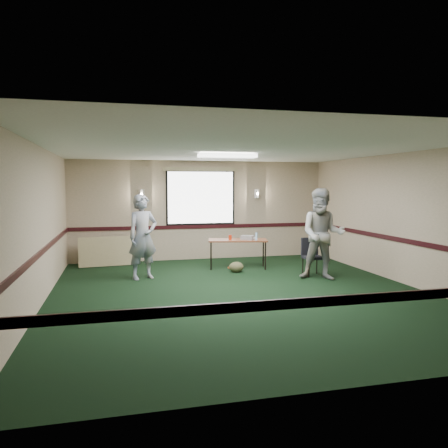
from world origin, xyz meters
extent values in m
plane|color=black|center=(0.00, 0.00, 0.00)|extent=(8.00, 8.00, 0.00)
plane|color=tan|center=(0.00, 4.00, 1.35)|extent=(7.00, 0.00, 7.00)
plane|color=tan|center=(0.00, -4.00, 1.35)|extent=(7.00, 0.00, 7.00)
plane|color=tan|center=(-3.50, 0.00, 1.35)|extent=(0.00, 8.00, 8.00)
plane|color=tan|center=(3.50, 0.00, 1.35)|extent=(0.00, 8.00, 8.00)
plane|color=white|center=(0.00, 0.00, 2.70)|extent=(8.00, 8.00, 0.00)
cube|color=black|center=(0.00, 3.98, 0.90)|extent=(7.00, 0.03, 0.10)
cube|color=black|center=(0.00, -3.98, 0.90)|extent=(7.00, 0.03, 0.10)
cube|color=black|center=(-3.48, 0.00, 0.90)|extent=(0.03, 8.00, 0.10)
cube|color=black|center=(3.48, 0.00, 0.90)|extent=(0.03, 8.00, 0.10)
cube|color=black|center=(0.00, 3.98, 1.70)|extent=(1.90, 0.01, 1.50)
cube|color=white|center=(0.00, 3.97, 1.70)|extent=(1.80, 0.02, 1.40)
cube|color=tan|center=(0.00, 3.97, 2.47)|extent=(2.05, 0.08, 0.10)
cylinder|color=silver|center=(-1.60, 3.94, 1.80)|extent=(0.16, 0.16, 0.25)
cylinder|color=silver|center=(1.60, 3.94, 1.80)|extent=(0.16, 0.16, 0.25)
cube|color=white|center=(0.00, 1.00, 2.64)|extent=(1.20, 0.32, 0.08)
cube|color=#612D1B|center=(0.62, 2.42, 0.69)|extent=(1.51, 0.86, 0.04)
cylinder|color=black|center=(-0.07, 2.34, 0.34)|extent=(0.03, 0.03, 0.67)
cylinder|color=black|center=(1.21, 2.06, 0.34)|extent=(0.03, 0.03, 0.67)
cylinder|color=black|center=(0.03, 2.78, 0.34)|extent=(0.03, 0.03, 0.67)
cylinder|color=black|center=(1.31, 2.50, 0.34)|extent=(0.03, 0.03, 0.67)
cube|color=#93929A|center=(0.85, 2.37, 0.76)|extent=(0.37, 0.36, 0.10)
cube|color=silver|center=(0.97, 2.41, 0.74)|extent=(0.22, 0.18, 0.05)
cylinder|color=red|center=(0.42, 2.38, 0.77)|extent=(0.08, 0.08, 0.12)
cylinder|color=#95CAF4|center=(1.01, 2.15, 0.81)|extent=(0.06, 0.06, 0.19)
ellipsoid|color=#4C4A2B|center=(0.45, 1.95, 0.12)|extent=(0.35, 0.27, 0.24)
torus|color=#D34A1A|center=(0.54, 2.46, 0.01)|extent=(0.40, 0.40, 0.02)
cube|color=tan|center=(-2.47, 3.50, 0.37)|extent=(1.46, 0.36, 0.74)
cube|color=black|center=(2.04, 1.17, 0.41)|extent=(0.41, 0.41, 0.05)
cube|color=black|center=(2.04, 1.37, 0.64)|extent=(0.41, 0.05, 0.41)
cylinder|color=black|center=(1.86, 1.00, 0.19)|extent=(0.03, 0.03, 0.38)
cylinder|color=black|center=(2.21, 1.00, 0.19)|extent=(0.03, 0.03, 0.38)
cylinder|color=black|center=(1.87, 1.35, 0.19)|extent=(0.03, 0.03, 0.38)
cylinder|color=black|center=(2.21, 1.34, 0.19)|extent=(0.03, 0.03, 0.38)
imported|color=#39527D|center=(-1.70, 1.73, 0.92)|extent=(0.79, 0.67, 1.84)
imported|color=#6C81A8|center=(2.04, 0.75, 0.98)|extent=(1.19, 1.09, 1.96)
camera|label=1|loc=(-2.22, -7.78, 2.02)|focal=35.00mm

